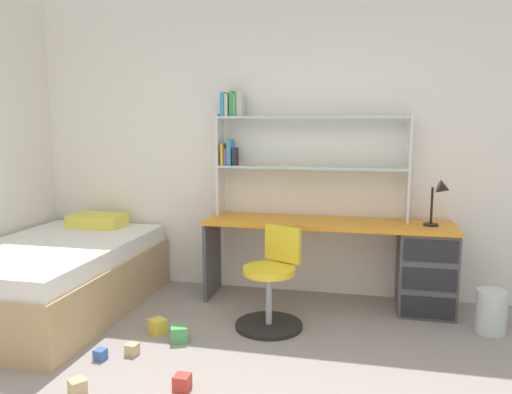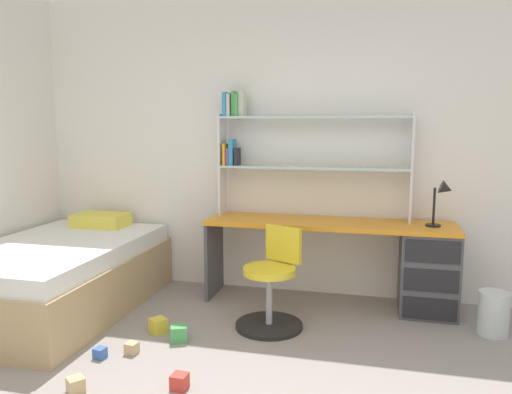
% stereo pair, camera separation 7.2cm
% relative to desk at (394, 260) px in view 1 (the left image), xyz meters
% --- Properties ---
extents(room_shell, '(6.04, 6.14, 2.76)m').
position_rel_desk_xyz_m(room_shell, '(-2.15, -1.00, 0.96)').
color(room_shell, white).
rests_on(room_shell, ground_plane).
extents(desk, '(2.10, 0.51, 0.73)m').
position_rel_desk_xyz_m(desk, '(0.00, 0.00, 0.00)').
color(desk, orange).
rests_on(desk, ground_plane).
extents(bookshelf_hutch, '(1.68, 0.22, 1.11)m').
position_rel_desk_xyz_m(bookshelf_hutch, '(-0.93, 0.14, 0.97)').
color(bookshelf_hutch, silver).
rests_on(bookshelf_hutch, desk).
extents(desk_lamp, '(0.20, 0.17, 0.38)m').
position_rel_desk_xyz_m(desk_lamp, '(0.34, -0.04, 0.56)').
color(desk_lamp, black).
rests_on(desk_lamp, desk).
extents(swivel_chair, '(0.52, 0.52, 0.77)m').
position_rel_desk_xyz_m(swivel_chair, '(-0.94, -0.60, -0.12)').
color(swivel_chair, black).
rests_on(swivel_chair, ground_plane).
extents(bed_platform, '(1.23, 1.90, 0.70)m').
position_rel_desk_xyz_m(bed_platform, '(-2.75, -0.68, -0.13)').
color(bed_platform, tan).
rests_on(bed_platform, ground_plane).
extents(waste_bin, '(0.22, 0.22, 0.33)m').
position_rel_desk_xyz_m(waste_bin, '(0.69, -0.35, -0.26)').
color(waste_bin, silver).
rests_on(waste_bin, ground_plane).
extents(toy_block_yellow_0, '(0.15, 0.15, 0.11)m').
position_rel_desk_xyz_m(toy_block_yellow_0, '(-1.74, -0.92, -0.37)').
color(toy_block_yellow_0, gold).
rests_on(toy_block_yellow_0, ground_plane).
extents(toy_block_green_1, '(0.15, 0.15, 0.11)m').
position_rel_desk_xyz_m(toy_block_green_1, '(-1.53, -1.02, -0.37)').
color(toy_block_green_1, '#479E51').
rests_on(toy_block_green_1, ground_plane).
extents(toy_block_blue_2, '(0.08, 0.08, 0.07)m').
position_rel_desk_xyz_m(toy_block_blue_2, '(-1.94, -1.39, -0.39)').
color(toy_block_blue_2, '#3860B7').
rests_on(toy_block_blue_2, ground_plane).
extents(toy_block_red_3, '(0.09, 0.09, 0.09)m').
position_rel_desk_xyz_m(toy_block_red_3, '(-1.27, -1.63, -0.38)').
color(toy_block_red_3, red).
rests_on(toy_block_red_3, ground_plane).
extents(toy_block_natural_4, '(0.08, 0.08, 0.08)m').
position_rel_desk_xyz_m(toy_block_natural_4, '(-1.77, -1.28, -0.38)').
color(toy_block_natural_4, tan).
rests_on(toy_block_natural_4, ground_plane).
extents(toy_block_natural_5, '(0.13, 0.13, 0.09)m').
position_rel_desk_xyz_m(toy_block_natural_5, '(-1.85, -1.81, -0.38)').
color(toy_block_natural_5, tan).
rests_on(toy_block_natural_5, ground_plane).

